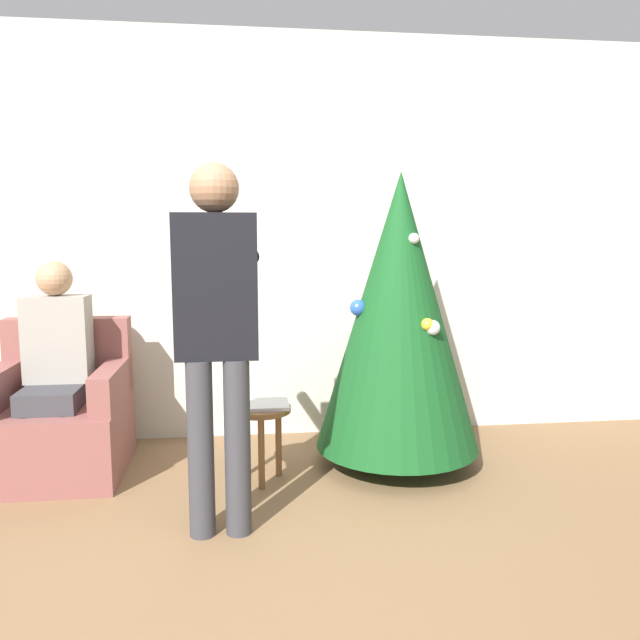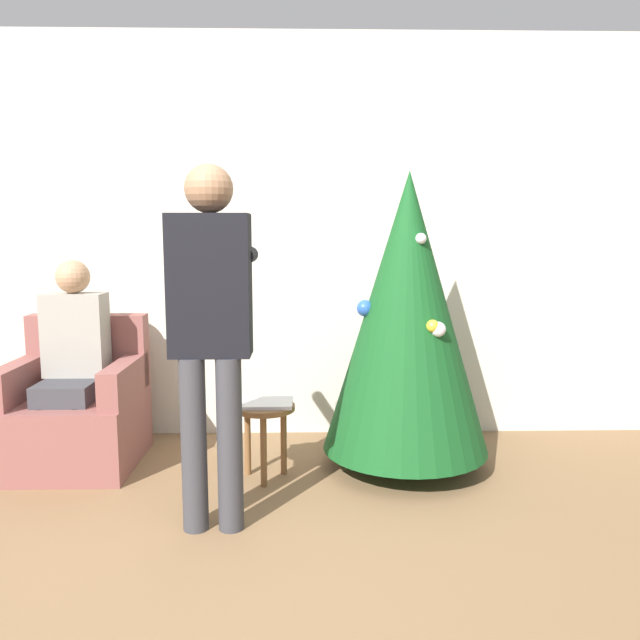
% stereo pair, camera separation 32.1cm
% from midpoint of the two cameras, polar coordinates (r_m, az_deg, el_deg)
% --- Properties ---
extents(ground_plane, '(14.00, 14.00, 0.00)m').
position_cam_midpoint_polar(ground_plane, '(2.47, -11.02, -26.53)').
color(ground_plane, brown).
extents(wall_back, '(8.00, 0.06, 2.70)m').
position_cam_midpoint_polar(wall_back, '(4.27, -9.49, 7.27)').
color(wall_back, beige).
rests_on(wall_back, ground_plane).
extents(christmas_tree, '(0.97, 0.97, 1.74)m').
position_cam_midpoint_polar(christmas_tree, '(3.66, 4.73, 0.69)').
color(christmas_tree, brown).
rests_on(christmas_tree, ground_plane).
extents(armchair, '(0.74, 0.75, 0.88)m').
position_cam_midpoint_polar(armchair, '(4.04, -24.86, -8.34)').
color(armchair, brown).
rests_on(armchair, ground_plane).
extents(person_seated, '(0.36, 0.46, 1.23)m').
position_cam_midpoint_polar(person_seated, '(3.94, -25.27, -3.36)').
color(person_seated, '#38383D').
rests_on(person_seated, ground_plane).
extents(person_standing, '(0.40, 0.57, 1.70)m').
position_cam_midpoint_polar(person_standing, '(2.89, -12.58, 0.26)').
color(person_standing, '#38383D').
rests_on(person_standing, ground_plane).
extents(side_stool, '(0.34, 0.34, 0.43)m').
position_cam_midpoint_polar(side_stool, '(3.57, -8.09, -9.12)').
color(side_stool, brown).
rests_on(side_stool, ground_plane).
extents(laptop, '(0.32, 0.23, 0.02)m').
position_cam_midpoint_polar(laptop, '(3.54, -8.11, -7.71)').
color(laptop, silver).
rests_on(laptop, side_stool).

